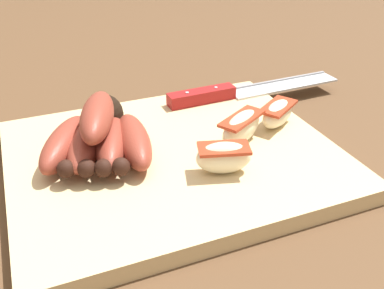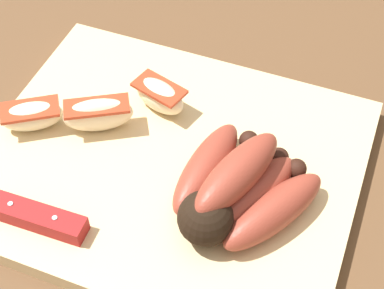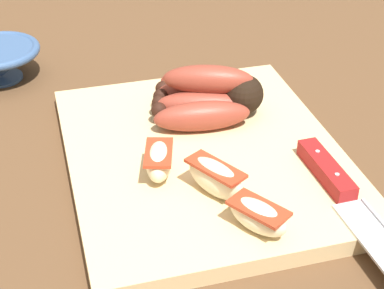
{
  "view_description": "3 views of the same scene",
  "coord_description": "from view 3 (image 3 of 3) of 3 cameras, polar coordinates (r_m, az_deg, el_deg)",
  "views": [
    {
      "loc": [
        0.13,
        0.42,
        0.29
      ],
      "look_at": [
        -0.03,
        0.02,
        0.04
      ],
      "focal_mm": 41.6,
      "sensor_mm": 36.0,
      "label": 1
    },
    {
      "loc": [
        0.14,
        -0.34,
        0.49
      ],
      "look_at": [
        0.0,
        0.0,
        0.05
      ],
      "focal_mm": 56.66,
      "sensor_mm": 36.0,
      "label": 2
    },
    {
      "loc": [
        -0.59,
        0.17,
        0.42
      ],
      "look_at": [
        -0.02,
        0.01,
        0.03
      ],
      "focal_mm": 58.24,
      "sensor_mm": 36.0,
      "label": 3
    }
  ],
  "objects": [
    {
      "name": "apple_wedge_near",
      "position": [
        0.67,
        -3.06,
        -1.51
      ],
      "size": [
        0.07,
        0.04,
        0.04
      ],
      "color": "beige",
      "rests_on": "cutting_board"
    },
    {
      "name": "cutting_board",
      "position": [
        0.73,
        1.16,
        -1.11
      ],
      "size": [
        0.37,
        0.31,
        0.02
      ],
      "primitive_type": "cube",
      "color": "#DBBC84",
      "rests_on": "ground_plane"
    },
    {
      "name": "banana_bunch",
      "position": [
        0.78,
        1.47,
        4.45
      ],
      "size": [
        0.14,
        0.15,
        0.07
      ],
      "color": "black",
      "rests_on": "cutting_board"
    },
    {
      "name": "chefs_knife",
      "position": [
        0.66,
        14.1,
        -4.78
      ],
      "size": [
        0.28,
        0.04,
        0.02
      ],
      "color": "silver",
      "rests_on": "cutting_board"
    },
    {
      "name": "ground_plane",
      "position": [
        0.75,
        0.66,
        -0.91
      ],
      "size": [
        6.0,
        6.0,
        0.0
      ],
      "primitive_type": "plane",
      "color": "brown"
    },
    {
      "name": "apple_wedge_middle",
      "position": [
        0.6,
        6.08,
        -6.51
      ],
      "size": [
        0.07,
        0.06,
        0.03
      ],
      "color": "beige",
      "rests_on": "cutting_board"
    },
    {
      "name": "apple_wedge_far",
      "position": [
        0.64,
        2.15,
        -3.04
      ],
      "size": [
        0.07,
        0.06,
        0.04
      ],
      "color": "beige",
      "rests_on": "cutting_board"
    }
  ]
}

